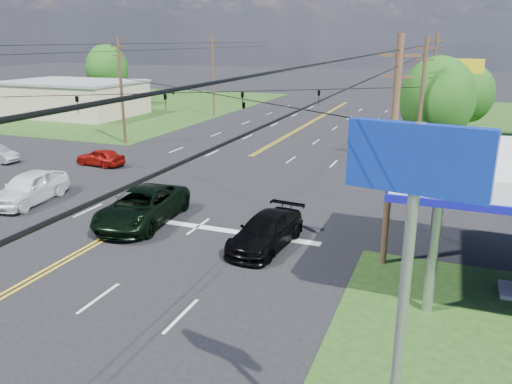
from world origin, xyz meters
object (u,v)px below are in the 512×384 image
at_px(pole_nw, 121,90).
at_px(tree_right_b, 468,94).
at_px(polesign_se, 411,221).
at_px(pole_right_far, 433,80).
at_px(tree_far_l, 107,69).
at_px(pickup_white, 29,188).
at_px(pole_se, 392,152).
at_px(pole_left_far, 213,74).
at_px(suv_black, 266,231).
at_px(tree_right_a, 437,99).
at_px(retail_nw, 73,99).
at_px(pole_ne, 421,102).
at_px(pickup_dkgreen, 142,206).

distance_m(pole_nw, tree_right_b, 33.10).
xyz_separation_m(tree_right_b, polesign_se, (-1.89, -45.02, 2.10)).
bearing_deg(tree_right_b, pole_right_far, 131.19).
relative_size(tree_far_l, pickup_white, 1.61).
xyz_separation_m(pole_se, pole_left_far, (-26.00, 37.00, 0.25)).
height_order(suv_black, polesign_se, polesign_se).
bearing_deg(pickup_white, pole_right_far, 53.94).
height_order(tree_right_a, pickup_white, tree_right_a).
height_order(tree_right_b, pickup_white, tree_right_b).
height_order(retail_nw, tree_right_b, tree_right_b).
height_order(tree_right_a, polesign_se, tree_right_a).
xyz_separation_m(retail_nw, suv_black, (37.66, -31.13, -1.24)).
bearing_deg(pole_right_far, pole_left_far, 180.00).
distance_m(pole_se, pole_nw, 31.62).
xyz_separation_m(pole_se, pole_right_far, (0.00, 37.00, 0.25)).
xyz_separation_m(tree_right_a, tree_right_b, (2.50, 12.00, -0.65)).
distance_m(retail_nw, pole_right_far, 43.53).
xyz_separation_m(pole_right_far, tree_right_b, (3.50, -4.00, -0.95)).
bearing_deg(pole_right_far, tree_right_b, -48.81).
bearing_deg(suv_black, pole_se, 7.30).
height_order(pole_left_far, pole_right_far, same).
xyz_separation_m(pole_nw, pole_ne, (26.00, 0.00, 0.00)).
xyz_separation_m(pickup_dkgreen, suv_black, (7.16, -0.63, -0.15)).
relative_size(retail_nw, tree_right_a, 1.96).
distance_m(pole_se, pole_left_far, 45.22).
bearing_deg(pickup_dkgreen, tree_far_l, 123.43).
bearing_deg(pole_ne, pole_nw, 180.00).
height_order(pole_left_far, tree_right_b, pole_left_far).
bearing_deg(pole_nw, pickup_dkgreen, -52.35).
relative_size(tree_right_a, pickup_white, 1.51).
distance_m(pole_right_far, polesign_se, 49.06).
relative_size(pickup_dkgreen, suv_black, 1.25).
relative_size(tree_right_a, suv_black, 1.56).
distance_m(pole_se, tree_right_a, 21.02).
bearing_deg(pole_left_far, pole_se, -54.90).
bearing_deg(retail_nw, pole_left_far, 19.44).
xyz_separation_m(retail_nw, pole_se, (43.00, -31.00, 2.92)).
relative_size(pole_se, pole_ne, 1.00).
relative_size(pickup_dkgreen, polesign_se, 0.82).
bearing_deg(pole_se, pole_nw, 145.30).
bearing_deg(tree_right_b, tree_far_l, 170.63).
relative_size(pole_se, pole_left_far, 0.95).
relative_size(pickup_dkgreen, pickup_white, 1.20).
height_order(pole_se, pickup_white, pole_se).
bearing_deg(retail_nw, pole_se, -35.79).
distance_m(tree_right_a, suv_black, 22.44).
bearing_deg(tree_far_l, pickup_dkgreen, -51.25).
xyz_separation_m(tree_far_l, suv_black, (39.66, -41.13, -4.43)).
xyz_separation_m(pole_ne, tree_far_l, (-45.00, 23.00, 0.28)).
xyz_separation_m(suv_black, pickup_white, (-15.30, 1.13, 0.17)).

